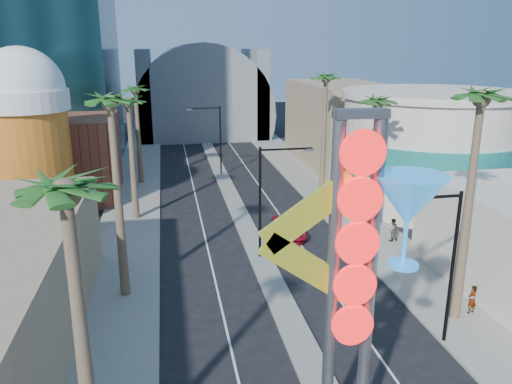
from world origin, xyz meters
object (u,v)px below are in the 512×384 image
neon_sign (375,259)px  pedestrian_b (392,230)px  pedestrian_a (472,299)px  red_pickup (289,228)px

neon_sign → pedestrian_b: (9.65, 18.08, -6.27)m
pedestrian_a → neon_sign: bearing=19.6°
pedestrian_a → pedestrian_b: bearing=-110.2°
neon_sign → pedestrian_b: size_ratio=7.05×
pedestrian_a → red_pickup: bearing=-80.9°
neon_sign → pedestrian_a: size_ratio=7.55×
red_pickup → pedestrian_b: bearing=-15.0°
neon_sign → red_pickup: bearing=83.9°
red_pickup → pedestrian_a: size_ratio=2.92×
neon_sign → pedestrian_b: 21.43m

